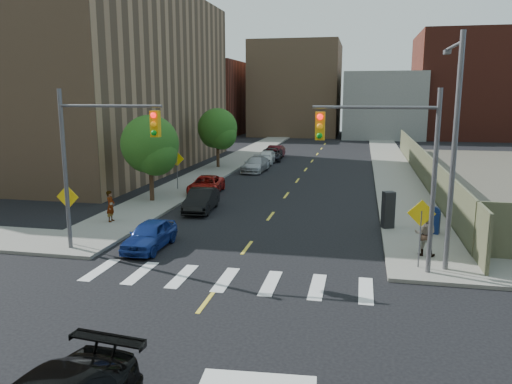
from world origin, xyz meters
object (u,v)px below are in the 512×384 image
at_px(parked_car_silver, 256,164).
at_px(pedestrian_east, 425,234).
at_px(parked_car_white, 267,157).
at_px(parked_car_maroon, 275,152).
at_px(parked_car_black, 201,200).
at_px(parked_car_red, 206,185).
at_px(parked_car_blue, 150,235).
at_px(pedestrian_west, 111,206).
at_px(mailbox, 434,220).
at_px(parked_car_grey, 271,154).
at_px(payphone, 388,210).

height_order(parked_car_silver, pedestrian_east, pedestrian_east).
distance_m(parked_car_white, parked_car_maroon, 4.64).
distance_m(parked_car_black, parked_car_white, 20.63).
bearing_deg(parked_car_maroon, parked_car_red, -87.78).
distance_m(parked_car_maroon, pedestrian_east, 33.69).
distance_m(parked_car_red, parked_car_silver, 10.47).
bearing_deg(parked_car_black, parked_car_maroon, 85.55).
xyz_separation_m(parked_car_blue, parked_car_maroon, (0.00, 32.64, 0.03)).
bearing_deg(pedestrian_west, parked_car_blue, -138.25).
bearing_deg(parked_car_white, parked_car_black, -90.93).
distance_m(parked_car_blue, mailbox, 13.46).
xyz_separation_m(parked_car_red, mailbox, (13.93, -7.76, 0.18)).
relative_size(parked_car_grey, pedestrian_east, 2.51).
bearing_deg(parked_car_silver, parked_car_white, 93.80).
bearing_deg(parked_car_black, parked_car_red, 99.98).
height_order(payphone, pedestrian_west, payphone).
relative_size(parked_car_black, payphone, 2.16).
bearing_deg(parked_car_grey, payphone, -72.75).
distance_m(parked_car_blue, parked_car_black, 7.37).
bearing_deg(parked_car_black, parked_car_blue, -94.45).
height_order(parked_car_silver, payphone, payphone).
xyz_separation_m(parked_car_black, pedestrian_east, (11.80, -6.28, 0.41)).
distance_m(parked_car_maroon, mailbox, 30.69).
bearing_deg(payphone, pedestrian_west, 163.61).
xyz_separation_m(parked_car_silver, pedestrian_west, (-3.75, -19.26, 0.32)).
distance_m(parked_car_black, parked_car_silver, 15.45).
xyz_separation_m(parked_car_maroon, payphone, (10.50, -27.37, 0.42)).
bearing_deg(parked_car_grey, mailbox, -69.31).
bearing_deg(pedestrian_east, mailbox, -92.43).
height_order(parked_car_grey, payphone, payphone).
bearing_deg(mailbox, parked_car_blue, -143.12).
xyz_separation_m(parked_car_black, parked_car_grey, (0.00, 23.26, -0.02)).
xyz_separation_m(parked_car_blue, payphone, (10.50, 5.27, 0.45)).
distance_m(parked_car_maroon, payphone, 29.32).
xyz_separation_m(parked_car_black, pedestrian_west, (-3.75, -3.81, 0.31)).
bearing_deg(pedestrian_west, mailbox, -90.91).
relative_size(parked_car_silver, parked_car_maroon, 1.12).
bearing_deg(parked_car_red, mailbox, -34.77).
height_order(parked_car_blue, payphone, payphone).
xyz_separation_m(parked_car_red, parked_car_white, (1.30, 15.58, 0.07)).
height_order(parked_car_white, parked_car_grey, parked_car_white).
relative_size(parked_car_red, parked_car_maroon, 1.10).
distance_m(parked_car_maroon, parked_car_grey, 2.01).
bearing_deg(pedestrian_west, pedestrian_east, -103.81).
xyz_separation_m(payphone, pedestrian_east, (1.30, -4.18, -0.01)).
bearing_deg(parked_car_black, parked_car_grey, 85.55).
bearing_deg(mailbox, parked_car_red, 167.50).
distance_m(parked_car_black, mailbox, 12.91).
distance_m(parked_car_white, pedestrian_west, 24.73).
relative_size(parked_car_silver, parked_car_grey, 0.97).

